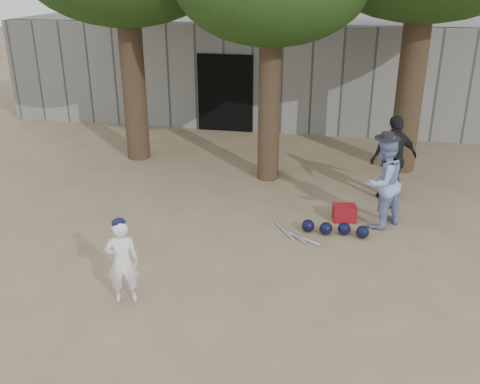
% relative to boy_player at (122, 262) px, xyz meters
% --- Properties ---
extents(ground, '(70.00, 70.00, 0.00)m').
position_rel_boy_player_xyz_m(ground, '(0.66, 1.03, -0.63)').
color(ground, '#937C5E').
rests_on(ground, ground).
extents(boy_player, '(0.53, 0.44, 1.25)m').
position_rel_boy_player_xyz_m(boy_player, '(0.00, 0.00, 0.00)').
color(boy_player, white).
rests_on(boy_player, ground).
extents(spectator_blue, '(1.04, 1.05, 1.71)m').
position_rel_boy_player_xyz_m(spectator_blue, '(3.62, 3.20, 0.23)').
color(spectator_blue, '#8A9FD5').
rests_on(spectator_blue, ground).
extents(spectator_dark, '(1.11, 0.88, 1.76)m').
position_rel_boy_player_xyz_m(spectator_dark, '(3.89, 4.52, 0.25)').
color(spectator_dark, black).
rests_on(spectator_dark, ground).
extents(red_bag, '(0.47, 0.39, 0.30)m').
position_rel_boy_player_xyz_m(red_bag, '(3.00, 3.30, -0.48)').
color(red_bag, '#A3151F').
rests_on(red_bag, ground).
extents(back_building, '(16.00, 5.24, 3.00)m').
position_rel_boy_player_xyz_m(back_building, '(0.65, 11.37, 0.87)').
color(back_building, gray).
rests_on(back_building, ground).
extents(helmet_row, '(1.19, 0.30, 0.23)m').
position_rel_boy_player_xyz_m(helmet_row, '(2.85, 2.67, -0.51)').
color(helmet_row, black).
rests_on(helmet_row, ground).
extents(bat_pile, '(0.90, 0.77, 0.06)m').
position_rel_boy_player_xyz_m(bat_pile, '(2.15, 2.46, -0.60)').
color(bat_pile, silver).
rests_on(bat_pile, ground).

